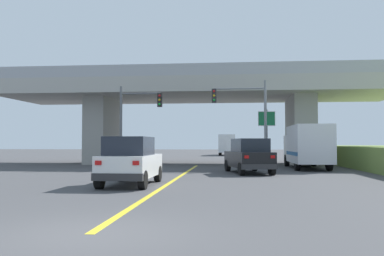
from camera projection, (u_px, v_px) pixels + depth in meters
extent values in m
plane|color=#424244|center=(200.00, 164.00, 34.53)|extent=(160.00, 160.00, 0.00)
cube|color=#A8A59E|center=(199.00, 91.00, 34.77)|extent=(32.85, 9.31, 1.20)
cube|color=#9A9891|center=(103.00, 131.00, 35.46)|extent=(1.75, 5.59, 5.63)
cube|color=#9A9891|center=(300.00, 130.00, 33.82)|extent=(1.75, 5.59, 5.63)
cube|color=#9EA0A5|center=(195.00, 69.00, 30.32)|extent=(32.85, 0.20, 0.90)
cube|color=#9EA0A5|center=(203.00, 86.00, 39.29)|extent=(32.85, 0.20, 0.90)
cube|color=yellow|center=(176.00, 179.00, 19.83)|extent=(0.20, 24.20, 0.01)
cube|color=silver|center=(131.00, 166.00, 17.03)|extent=(1.89, 4.23, 0.90)
cube|color=#1E232D|center=(129.00, 146.00, 16.75)|extent=(1.66, 2.33, 0.76)
cube|color=#2D2D30|center=(117.00, 177.00, 14.97)|extent=(1.93, 0.20, 0.28)
cube|color=red|center=(98.00, 163.00, 14.99)|extent=(0.24, 0.06, 0.16)
cube|color=red|center=(136.00, 163.00, 14.85)|extent=(0.24, 0.06, 0.16)
cylinder|color=black|center=(122.00, 174.00, 18.66)|extent=(0.26, 0.72, 0.72)
cylinder|color=black|center=(158.00, 174.00, 18.49)|extent=(0.26, 0.72, 0.72)
cylinder|color=black|center=(99.00, 180.00, 15.54)|extent=(0.26, 0.72, 0.72)
cylinder|color=black|center=(143.00, 180.00, 15.38)|extent=(0.26, 0.72, 0.72)
cube|color=black|center=(248.00, 159.00, 23.82)|extent=(2.89, 4.84, 0.90)
cube|color=#1E232D|center=(250.00, 145.00, 23.51)|extent=(2.20, 2.81, 0.76)
cube|color=#2D2D30|center=(259.00, 167.00, 21.61)|extent=(1.95, 0.63, 0.28)
cube|color=red|center=(247.00, 157.00, 21.47)|extent=(0.25, 0.11, 0.16)
cube|color=red|center=(273.00, 157.00, 21.65)|extent=(0.25, 0.11, 0.16)
cylinder|color=black|center=(228.00, 165.00, 25.39)|extent=(0.42, 0.76, 0.72)
cylinder|color=black|center=(254.00, 165.00, 25.61)|extent=(0.42, 0.76, 0.72)
cylinder|color=black|center=(241.00, 169.00, 21.99)|extent=(0.42, 0.76, 0.72)
cylinder|color=black|center=(272.00, 169.00, 22.21)|extent=(0.42, 0.76, 0.72)
cube|color=silver|center=(300.00, 148.00, 30.78)|extent=(2.20, 2.00, 1.90)
cube|color=silver|center=(309.00, 144.00, 27.22)|extent=(2.31, 5.19, 2.50)
cube|color=#195999|center=(309.00, 153.00, 27.19)|extent=(2.33, 5.09, 0.24)
cylinder|color=black|center=(287.00, 160.00, 30.84)|extent=(0.30, 0.90, 0.90)
cylinder|color=black|center=(314.00, 160.00, 30.65)|extent=(0.30, 0.90, 0.90)
cylinder|color=black|center=(297.00, 164.00, 25.97)|extent=(0.30, 0.90, 0.90)
cylinder|color=black|center=(329.00, 164.00, 25.78)|extent=(0.30, 0.90, 0.90)
cylinder|color=slate|center=(265.00, 125.00, 27.39)|extent=(0.18, 0.18, 6.03)
cylinder|color=slate|center=(240.00, 89.00, 27.65)|extent=(3.47, 0.12, 0.12)
cube|color=#232326|center=(214.00, 96.00, 27.81)|extent=(0.32, 0.26, 0.96)
sphere|color=red|center=(214.00, 91.00, 27.67)|extent=(0.16, 0.16, 0.16)
sphere|color=gold|center=(214.00, 96.00, 27.66)|extent=(0.16, 0.16, 0.16)
sphere|color=green|center=(214.00, 100.00, 27.64)|extent=(0.16, 0.16, 0.16)
cylinder|color=#56595E|center=(121.00, 127.00, 28.48)|extent=(0.18, 0.18, 5.76)
cylinder|color=#56595E|center=(140.00, 93.00, 28.43)|extent=(2.77, 0.12, 0.12)
cube|color=black|center=(160.00, 100.00, 28.28)|extent=(0.32, 0.26, 0.96)
sphere|color=red|center=(159.00, 96.00, 28.14)|extent=(0.16, 0.16, 0.16)
sphere|color=gold|center=(159.00, 100.00, 28.13)|extent=(0.16, 0.16, 0.16)
sphere|color=green|center=(159.00, 104.00, 28.12)|extent=(0.16, 0.16, 0.16)
cylinder|color=#56595E|center=(267.00, 138.00, 31.65)|extent=(0.14, 0.14, 4.40)
cube|color=#197242|center=(267.00, 119.00, 31.65)|extent=(1.24, 0.08, 1.05)
cube|color=white|center=(267.00, 119.00, 31.64)|extent=(1.32, 0.04, 1.13)
cube|color=silver|center=(227.00, 146.00, 61.82)|extent=(2.20, 2.00, 1.90)
cube|color=silver|center=(227.00, 144.00, 58.34)|extent=(2.31, 5.02, 2.52)
cube|color=#197F4C|center=(227.00, 148.00, 58.31)|extent=(2.33, 4.92, 0.24)
cylinder|color=black|center=(221.00, 152.00, 61.88)|extent=(0.30, 0.90, 0.90)
cylinder|color=black|center=(234.00, 152.00, 61.68)|extent=(0.30, 0.90, 0.90)
cylinder|color=black|center=(220.00, 152.00, 57.14)|extent=(0.30, 0.90, 0.90)
cylinder|color=black|center=(234.00, 153.00, 56.95)|extent=(0.30, 0.90, 0.90)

